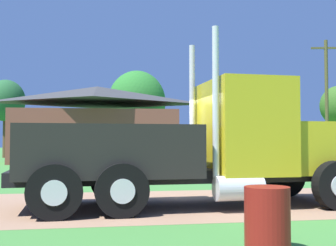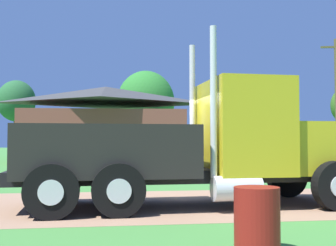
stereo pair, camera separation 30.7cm
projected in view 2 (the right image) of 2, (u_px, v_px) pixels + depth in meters
ground_plane at (193, 203)px, 10.33m from camera, size 200.00×200.00×0.00m
dirt_track at (193, 203)px, 10.33m from camera, size 120.00×5.18×0.01m
truck_foreground_white at (199, 148)px, 9.90m from camera, size 8.07×2.97×3.88m
steel_barrel at (257, 220)px, 5.67m from camera, size 0.60×0.60×0.87m
shed_building at (105, 125)px, 31.42m from camera, size 11.95×8.00×5.44m
tree_left at (16, 102)px, 39.95m from camera, size 3.45×3.45×7.08m
tree_mid at (146, 103)px, 38.50m from camera, size 5.07×5.07×7.71m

